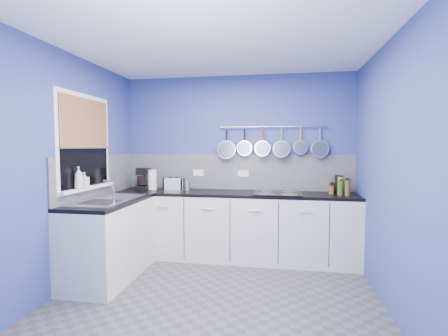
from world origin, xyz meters
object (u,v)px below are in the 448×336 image
(soap_bottle_b, at_px, (85,180))
(coffee_maker, at_px, (143,179))
(soap_bottle_a, at_px, (79,178))
(toaster, at_px, (174,184))
(hob, at_px, (278,193))
(paper_towel, at_px, (152,180))
(canister, at_px, (187,186))

(soap_bottle_b, height_order, coffee_maker, soap_bottle_b)
(soap_bottle_a, relative_size, toaster, 0.92)
(soap_bottle_b, distance_m, hob, 2.33)
(paper_towel, distance_m, hob, 1.76)
(soap_bottle_b, bearing_deg, soap_bottle_a, -90.00)
(coffee_maker, relative_size, canister, 2.37)
(soap_bottle_b, xyz_separation_m, coffee_maker, (0.23, 1.04, -0.08))
(hob, bearing_deg, coffee_maker, 177.25)
(soap_bottle_b, relative_size, paper_towel, 0.62)
(soap_bottle_b, xyz_separation_m, hob, (2.11, 0.95, -0.23))
(toaster, relative_size, hob, 0.43)
(soap_bottle_b, relative_size, canister, 1.34)
(soap_bottle_b, height_order, paper_towel, soap_bottle_b)
(paper_towel, relative_size, toaster, 1.07)
(soap_bottle_a, xyz_separation_m, coffee_maker, (0.23, 1.14, -0.12))
(coffee_maker, bearing_deg, paper_towel, 6.31)
(hob, bearing_deg, paper_towel, 176.35)
(soap_bottle_b, distance_m, paper_towel, 1.12)
(soap_bottle_a, height_order, paper_towel, soap_bottle_a)
(canister, bearing_deg, hob, -4.04)
(soap_bottle_b, bearing_deg, coffee_maker, 77.75)
(canister, xyz_separation_m, hob, (1.23, -0.09, -0.06))
(soap_bottle_a, height_order, soap_bottle_b, soap_bottle_a)
(canister, bearing_deg, soap_bottle_b, -130.39)
(paper_towel, bearing_deg, soap_bottle_a, -107.24)
(canister, height_order, hob, canister)
(paper_towel, relative_size, coffee_maker, 0.92)
(toaster, distance_m, canister, 0.24)
(toaster, distance_m, hob, 1.47)
(paper_towel, xyz_separation_m, toaster, (0.30, 0.06, -0.06))
(soap_bottle_a, distance_m, canister, 1.46)
(canister, bearing_deg, soap_bottle_a, -127.70)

